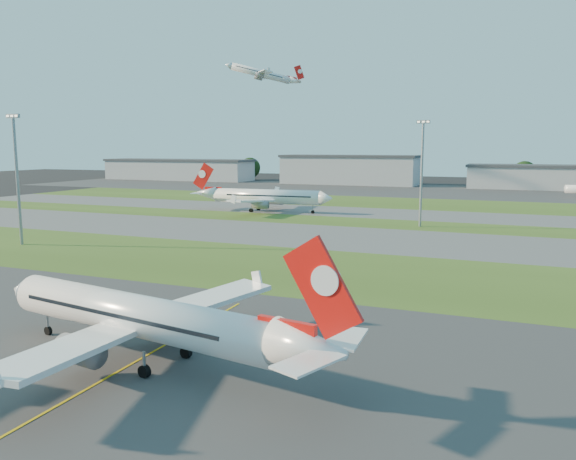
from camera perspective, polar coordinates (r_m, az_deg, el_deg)
The scene contains 21 objects.
ground at distance 51.34m, azimuth -26.38°, elevation -14.77°, with size 700.00×700.00×0.00m, color black.
apron_near at distance 51.34m, azimuth -26.38°, elevation -14.76°, with size 300.00×70.00×0.01m, color #333335.
grass_strip_a at distance 92.36m, azimuth -1.56°, elevation -3.72°, with size 300.00×34.00×0.01m, color #364F1A.
taxiway_a at distance 122.79m, azimuth 4.62°, elevation -0.70°, with size 300.00×32.00×0.01m, color #515154.
grass_strip_b at distance 146.58m, azimuth 7.56°, elevation 0.75°, with size 300.00×18.00×0.01m, color #364F1A.
taxiway_b at distance 167.81m, azimuth 9.46°, elevation 1.68°, with size 300.00×26.00×0.01m, color #515154.
grass_strip_c at distance 199.97m, azimuth 11.54°, elevation 2.70°, with size 300.00×40.00×0.01m, color #364F1A.
apron_far at distance 258.98m, azimuth 14.01°, elevation 3.89°, with size 400.00×80.00×0.01m, color #333335.
yellow_line at distance 47.94m, azimuth -22.24°, elevation -16.18°, with size 0.25×60.00×0.02m, color gold.
airliner_parked at distance 53.39m, azimuth -14.89°, elevation -8.55°, with size 37.44×31.52×11.75m.
airliner_taxiing at distance 169.35m, azimuth -2.30°, elevation 3.39°, with size 41.63×35.27×12.99m.
airliner_departing at distance 279.49m, azimuth -2.71°, elevation 15.59°, with size 31.80×27.30×11.00m.
light_mast_west at distance 123.24m, azimuth -25.84°, elevation 5.45°, with size 3.20×0.70×25.80m.
light_mast_centre at distance 140.38m, azimuth 13.44°, elevation 6.32°, with size 3.20×0.70×25.80m.
hangar_far_west at distance 341.30m, azimuth -11.07°, elevation 6.06°, with size 91.80×23.00×12.20m.
hangar_west at distance 297.25m, azimuth 6.24°, elevation 6.12°, with size 71.40×23.00×15.20m.
hangar_east at distance 286.63m, azimuth 25.90°, elevation 4.84°, with size 81.60×23.00×11.20m.
tree_far_west at distance 374.93m, azimuth -15.14°, elevation 6.18°, with size 11.00×11.00×12.00m.
tree_west at distance 334.60m, azimuth -3.88°, elevation 6.32°, with size 12.10×12.10×13.20m.
tree_mid_west at distance 302.28m, azimuth 11.39°, elevation 5.70°, with size 9.90×9.90×10.80m.
tree_mid_east at distance 299.98m, azimuth 22.88°, elevation 5.37°, with size 11.55×11.55×12.60m.
Camera 1 is at (36.26, -30.69, 19.48)m, focal length 35.00 mm.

